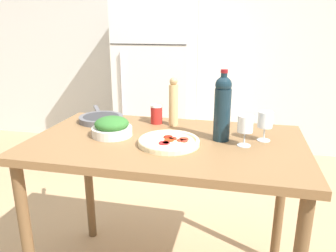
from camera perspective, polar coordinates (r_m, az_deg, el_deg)
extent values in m
cube|color=silver|center=(3.84, 7.89, 15.03)|extent=(6.40, 0.06, 2.60)
cube|color=silver|center=(3.61, -2.02, 8.21)|extent=(0.78, 0.65, 1.74)
cube|color=black|center=(3.25, -3.62, 14.00)|extent=(0.76, 0.01, 0.01)
cylinder|color=#B2B2B7|center=(3.38, -8.01, 5.94)|extent=(0.02, 0.02, 0.79)
cube|color=brown|center=(1.64, -0.31, -3.04)|extent=(1.36, 0.79, 0.04)
cylinder|color=brown|center=(1.83, -23.31, -18.07)|extent=(0.06, 0.06, 0.85)
cylinder|color=brown|center=(2.31, -13.65, -9.31)|extent=(0.06, 0.06, 0.85)
cylinder|color=brown|center=(2.11, 18.93, -12.46)|extent=(0.06, 0.06, 0.85)
cylinder|color=#142833|center=(1.62, 9.39, 1.92)|extent=(0.08, 0.08, 0.26)
sphere|color=#142833|center=(1.59, 9.65, 7.08)|extent=(0.08, 0.08, 0.08)
cylinder|color=#142833|center=(1.58, 9.71, 8.09)|extent=(0.03, 0.03, 0.06)
cylinder|color=maroon|center=(1.58, 9.77, 9.40)|extent=(0.03, 0.03, 0.02)
cylinder|color=silver|center=(1.60, 13.07, -3.24)|extent=(0.06, 0.06, 0.00)
cylinder|color=silver|center=(1.59, 13.15, -2.05)|extent=(0.01, 0.01, 0.07)
cylinder|color=white|center=(1.57, 13.33, 0.43)|extent=(0.07, 0.07, 0.08)
cylinder|color=maroon|center=(1.58, 13.25, -0.68)|extent=(0.06, 0.06, 0.01)
cylinder|color=silver|center=(1.69, 16.29, -2.39)|extent=(0.06, 0.06, 0.00)
cylinder|color=silver|center=(1.68, 16.39, -1.26)|extent=(0.01, 0.01, 0.07)
cylinder|color=white|center=(1.66, 16.60, 1.09)|extent=(0.07, 0.07, 0.08)
cylinder|color=maroon|center=(1.67, 16.50, 0.02)|extent=(0.06, 0.06, 0.01)
cylinder|color=tan|center=(1.84, 0.95, 3.61)|extent=(0.05, 0.05, 0.23)
sphere|color=tan|center=(1.81, 0.98, 7.78)|extent=(0.04, 0.04, 0.04)
cylinder|color=silver|center=(1.71, -9.72, -0.95)|extent=(0.21, 0.21, 0.05)
ellipsoid|color=#2D6628|center=(1.70, -9.79, 0.38)|extent=(0.18, 0.18, 0.07)
cylinder|color=beige|center=(1.57, 0.15, -2.93)|extent=(0.29, 0.29, 0.02)
torus|color=beige|center=(1.57, 0.15, -2.55)|extent=(0.29, 0.29, 0.02)
cylinder|color=#BA2E0F|center=(1.57, 0.22, -2.43)|extent=(0.05, 0.05, 0.01)
cylinder|color=red|center=(1.53, -0.74, -2.98)|extent=(0.05, 0.05, 0.01)
cylinder|color=red|center=(1.61, 0.02, -1.92)|extent=(0.05, 0.05, 0.01)
cylinder|color=red|center=(1.57, 2.17, -2.50)|extent=(0.03, 0.03, 0.01)
cylinder|color=#B12617|center=(1.59, 0.86, -2.20)|extent=(0.04, 0.04, 0.01)
cylinder|color=red|center=(1.58, 2.79, -2.29)|extent=(0.05, 0.05, 0.01)
cylinder|color=red|center=(1.56, 2.82, -2.60)|extent=(0.03, 0.03, 0.01)
cylinder|color=#AE1F28|center=(1.53, -0.34, -2.99)|extent=(0.04, 0.04, 0.01)
cylinder|color=#B2231E|center=(1.89, -2.02, 1.91)|extent=(0.07, 0.07, 0.10)
cylinder|color=white|center=(1.88, -2.04, 3.54)|extent=(0.07, 0.07, 0.01)
cylinder|color=#56565B|center=(1.98, -11.56, 1.24)|extent=(0.26, 0.26, 0.03)
cylinder|color=#2F2F32|center=(1.98, -11.56, 1.33)|extent=(0.21, 0.21, 0.03)
cube|color=#56565B|center=(2.18, -12.30, 2.90)|extent=(0.10, 0.14, 0.02)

